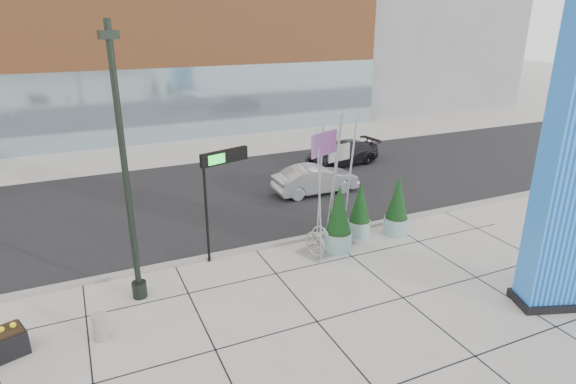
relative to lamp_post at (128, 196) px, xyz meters
name	(u,v)px	position (x,y,z in m)	size (l,w,h in m)	color
ground	(271,312)	(3.40, -2.44, -3.34)	(160.00, 160.00, 0.00)	#9E9991
street_asphalt	(190,201)	(3.40, 7.56, -3.33)	(80.00, 12.00, 0.02)	black
curb_edge	(229,253)	(3.40, 1.56, -3.28)	(80.00, 0.30, 0.12)	gray
tower_podium	(144,55)	(4.40, 24.56, 2.16)	(34.00, 10.00, 11.00)	#AB6031
tower_glass_front	(159,106)	(4.40, 19.76, -0.84)	(34.00, 0.60, 5.00)	#8CA5B2
building_grey_parking	(386,8)	(29.40, 29.56, 5.66)	(20.00, 18.00, 18.00)	slate
lamp_post	(128,196)	(0.00, 0.00, 0.00)	(0.54, 0.45, 8.17)	black
public_art_sculpture	(328,215)	(6.91, 0.51, -2.00)	(2.49, 1.79, 5.12)	#B0B3B5
concrete_bollard	(100,327)	(-1.26, -1.71, -2.96)	(0.40, 0.40, 0.77)	gray
overhead_street_sign	(223,168)	(3.26, 1.36, 0.04)	(1.82, 0.69, 3.94)	black
round_planter_east	(397,207)	(10.05, 0.58, -2.21)	(0.96, 0.96, 2.39)	#81AEA8
round_planter_mid	(360,211)	(8.60, 1.01, -2.28)	(0.90, 0.90, 2.24)	#81AEA8
round_planter_west	(339,219)	(7.20, 0.26, -2.12)	(1.04, 1.04, 2.59)	#81AEA8
car_silver_mid	(316,180)	(9.29, 6.06, -2.65)	(1.47, 4.21, 1.39)	#A1A3A8
car_dark_east	(342,154)	(12.93, 9.72, -2.66)	(1.90, 4.67, 1.36)	black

